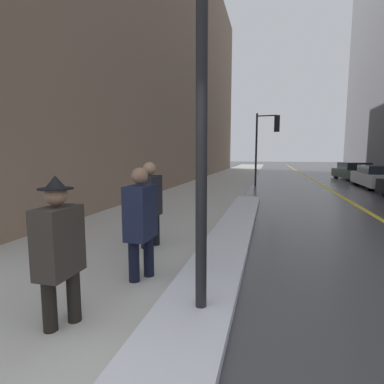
% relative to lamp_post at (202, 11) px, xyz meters
% --- Properties ---
extents(sidewalk_slab, '(4.00, 80.00, 0.01)m').
position_rel_lamp_post_xyz_m(sidewalk_slab, '(-2.33, 13.45, -3.12)').
color(sidewalk_slab, '#B2AFA8').
rests_on(sidewalk_slab, ground).
extents(road_centre_stripe, '(0.16, 80.00, 0.00)m').
position_rel_lamp_post_xyz_m(road_centre_stripe, '(3.67, 13.45, -3.13)').
color(road_centre_stripe, gold).
rests_on(road_centre_stripe, ground).
extents(snow_bank_curb, '(0.85, 11.12, 0.12)m').
position_rel_lamp_post_xyz_m(snow_bank_curb, '(-0.08, 3.34, -3.07)').
color(snow_bank_curb, silver).
rests_on(snow_bank_curb, ground).
extents(building_facade_left, '(6.00, 36.00, 17.29)m').
position_rel_lamp_post_xyz_m(building_facade_left, '(-7.33, 18.45, 5.52)').
color(building_facade_left, '#846B56').
rests_on(building_facade_left, ground).
extents(lamp_post, '(0.28, 0.28, 5.27)m').
position_rel_lamp_post_xyz_m(lamp_post, '(0.00, 0.00, 0.00)').
color(lamp_post, black).
rests_on(lamp_post, ground).
extents(traffic_light_near, '(1.31, 0.32, 4.08)m').
position_rel_lamp_post_xyz_m(traffic_light_near, '(0.57, 14.66, -0.18)').
color(traffic_light_near, black).
rests_on(traffic_light_near, ground).
extents(pedestrian_in_fedora, '(0.33, 0.48, 1.55)m').
position_rel_lamp_post_xyz_m(pedestrian_in_fedora, '(-1.32, -0.55, -2.28)').
color(pedestrian_in_fedora, black).
rests_on(pedestrian_in_fedora, ground).
extents(pedestrian_with_shoulder_bag, '(0.30, 0.72, 1.58)m').
position_rel_lamp_post_xyz_m(pedestrian_with_shoulder_bag, '(-1.03, 0.75, -2.25)').
color(pedestrian_with_shoulder_bag, black).
rests_on(pedestrian_with_shoulder_bag, ground).
extents(pedestrian_nearside, '(0.31, 0.53, 1.62)m').
position_rel_lamp_post_xyz_m(pedestrian_nearside, '(-1.48, 2.17, -2.23)').
color(pedestrian_nearside, black).
rests_on(pedestrian_nearside, ground).
extents(parked_car_silver, '(2.00, 4.68, 1.19)m').
position_rel_lamp_post_xyz_m(parked_car_silver, '(6.37, 14.92, -2.55)').
color(parked_car_silver, '#B2B2B7').
rests_on(parked_car_silver, ground).
extents(parked_car_dark_green, '(2.13, 4.33, 1.22)m').
position_rel_lamp_post_xyz_m(parked_car_dark_green, '(6.51, 20.71, -2.56)').
color(parked_car_dark_green, black).
rests_on(parked_car_dark_green, ground).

